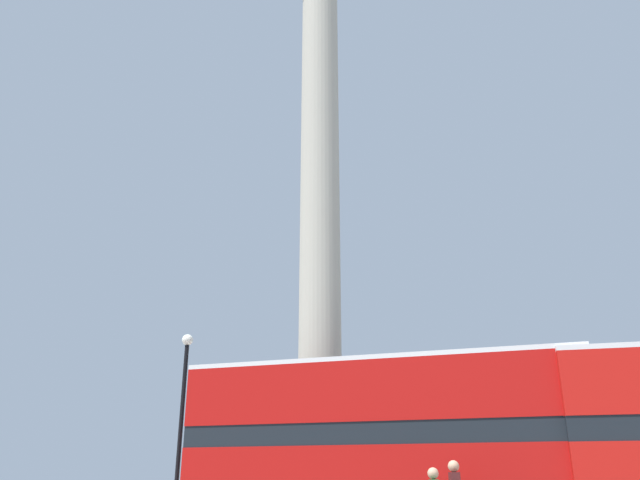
{
  "coord_description": "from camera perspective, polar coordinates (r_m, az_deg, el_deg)",
  "views": [
    {
      "loc": [
        7.38,
        -21.49,
        1.45
      ],
      "look_at": [
        0.0,
        0.0,
        10.19
      ],
      "focal_mm": 35.0,
      "sensor_mm": 36.0,
      "label": 1
    }
  ],
  "objects": [
    {
      "name": "equestrian_statue",
      "position": [
        23.79,
        22.46,
        -19.2
      ],
      "size": [
        3.43,
        3.09,
        5.68
      ],
      "rotation": [
        0.0,
        0.0,
        -0.49
      ],
      "color": "#A39E8E",
      "rests_on": "ground_plane"
    },
    {
      "name": "street_lamp",
      "position": [
        21.61,
        -12.59,
        -16.06
      ],
      "size": [
        0.37,
        0.37,
        6.08
      ],
      "color": "black",
      "rests_on": "ground_plane"
    },
    {
      "name": "monument_column",
      "position": [
        23.39,
        0.0,
        -7.24
      ],
      "size": [
        5.93,
        5.93,
        25.11
      ],
      "color": "#A39E8E",
      "rests_on": "ground_plane"
    },
    {
      "name": "bus_a",
      "position": [
        17.24,
        5.84,
        -17.63
      ],
      "size": [
        10.44,
        2.99,
        4.43
      ],
      "rotation": [
        0.0,
        0.0,
        0.01
      ],
      "color": "#A80F0C",
      "rests_on": "ground_plane"
    }
  ]
}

